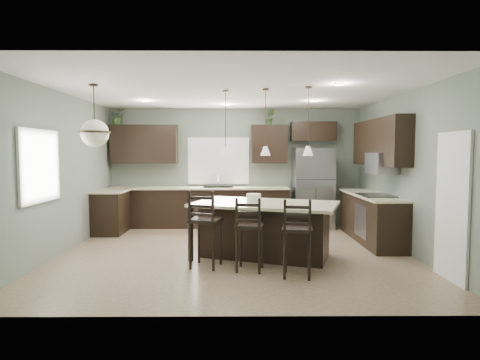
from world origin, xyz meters
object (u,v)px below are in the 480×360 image
(kitchen_island, at_px, (265,230))
(plant_back_left, at_px, (118,117))
(bar_stool_right, at_px, (297,238))
(refrigerator, at_px, (313,188))
(bar_stool_center, at_px, (250,234))
(bar_stool_left, at_px, (206,228))
(serving_dish, at_px, (254,198))

(kitchen_island, distance_m, plant_back_left, 4.84)
(kitchen_island, height_order, plant_back_left, plant_back_left)
(bar_stool_right, xyz_separation_m, plant_back_left, (-3.64, 3.93, 2.02))
(refrigerator, distance_m, bar_stool_center, 3.78)
(kitchen_island, relative_size, bar_stool_center, 2.09)
(plant_back_left, bearing_deg, bar_stool_center, -50.65)
(bar_stool_left, height_order, bar_stool_center, bar_stool_left)
(serving_dish, height_order, bar_stool_center, bar_stool_center)
(bar_stool_left, bearing_deg, serving_dish, 54.67)
(bar_stool_center, bearing_deg, serving_dish, 94.07)
(serving_dish, bearing_deg, bar_stool_left, -140.42)
(bar_stool_center, distance_m, plant_back_left, 5.12)
(bar_stool_left, bearing_deg, bar_stool_center, -0.45)
(serving_dish, distance_m, bar_stool_left, 1.06)
(bar_stool_left, xyz_separation_m, bar_stool_right, (1.33, -0.48, -0.04))
(serving_dish, xyz_separation_m, plant_back_left, (-3.07, 2.82, 1.59))
(bar_stool_left, bearing_deg, plant_back_left, 138.93)
(bar_stool_left, height_order, bar_stool_right, bar_stool_left)
(bar_stool_center, distance_m, bar_stool_right, 0.72)
(refrigerator, xyz_separation_m, kitchen_island, (-1.30, -2.67, -0.46))
(refrigerator, height_order, bar_stool_left, refrigerator)
(serving_dish, bearing_deg, bar_stool_right, -62.85)
(bar_stool_right, bearing_deg, refrigerator, 85.36)
(bar_stool_left, xyz_separation_m, plant_back_left, (-2.31, 3.45, 1.98))
(refrigerator, xyz_separation_m, serving_dish, (-1.49, -2.61, 0.07))
(bar_stool_right, bearing_deg, serving_dish, 126.36)
(serving_dish, relative_size, bar_stool_center, 0.22)
(refrigerator, relative_size, bar_stool_left, 1.54)
(kitchen_island, height_order, bar_stool_center, bar_stool_center)
(bar_stool_center, bearing_deg, refrigerator, 75.63)
(refrigerator, xyz_separation_m, bar_stool_right, (-0.92, -3.72, -0.36))
(kitchen_island, xyz_separation_m, bar_stool_right, (0.38, -1.05, 0.10))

